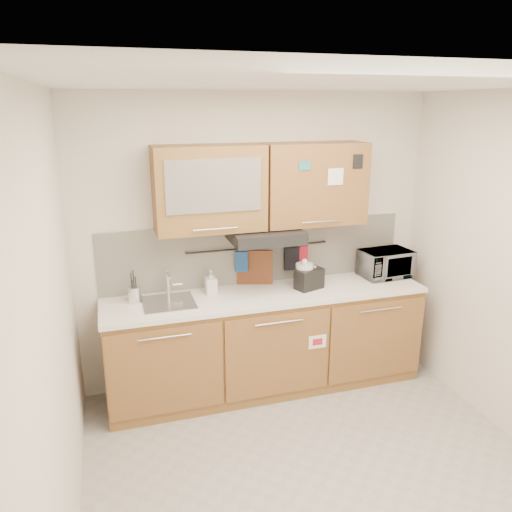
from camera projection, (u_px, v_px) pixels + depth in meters
floor at (319, 473)px, 3.51m from camera, size 3.20×3.20×0.00m
ceiling at (336, 83)px, 2.76m from camera, size 3.20×3.20×0.00m
wall_back at (257, 242)px, 4.51m from camera, size 3.20×0.00×3.20m
wall_left at (55, 334)px, 2.69m from camera, size 0.00×3.00×3.00m
base_cabinet at (267, 346)px, 4.48m from camera, size 2.80×0.64×0.88m
countertop at (267, 295)px, 4.34m from camera, size 2.82×0.62×0.04m
backsplash at (257, 253)px, 4.52m from camera, size 2.80×0.02×0.56m
upper_cabinets at (262, 186)px, 4.19m from camera, size 1.82×0.37×0.70m
range_hood at (265, 235)px, 4.24m from camera, size 0.60×0.46×0.10m
sink at (169, 302)px, 4.11m from camera, size 0.42×0.40×0.26m
utensil_rail at (258, 247)px, 4.47m from camera, size 1.30×0.02×0.02m
utensil_crock at (135, 294)px, 4.11m from camera, size 0.12×0.12×0.27m
kettle at (304, 276)px, 4.42m from camera, size 0.19×0.17×0.27m
toaster at (309, 278)px, 4.41m from camera, size 0.27×0.21×0.18m
microwave at (385, 263)px, 4.72m from camera, size 0.48×0.35×0.25m
soap_bottle at (211, 282)px, 4.29m from camera, size 0.10×0.10×0.21m
cutting_board at (255, 272)px, 4.51m from camera, size 0.32×0.12×0.40m
oven_mitt at (241, 261)px, 4.45m from camera, size 0.11×0.06×0.19m
dark_pouch at (292, 258)px, 4.58m from camera, size 0.14×0.06×0.22m
pot_holder at (301, 255)px, 4.60m from camera, size 0.13×0.03×0.16m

